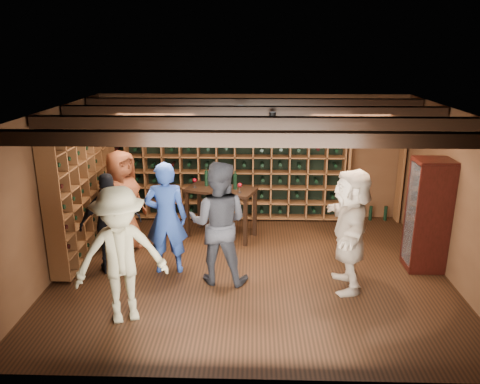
{
  "coord_description": "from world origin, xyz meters",
  "views": [
    {
      "loc": [
        0.02,
        -6.65,
        3.4
      ],
      "look_at": [
        -0.18,
        0.2,
        1.24
      ],
      "focal_mm": 35.0,
      "sensor_mm": 36.0,
      "label": 1
    }
  ],
  "objects_px": {
    "display_cabinet": "(427,217)",
    "tasting_table": "(221,194)",
    "guest_khaki": "(121,256)",
    "guest_beige": "(350,230)",
    "guest_red_floral": "(123,201)",
    "guest_woman_black": "(111,223)",
    "man_grey_suit": "(218,223)",
    "man_blue_shirt": "(166,218)"
  },
  "relations": [
    {
      "from": "guest_khaki",
      "to": "tasting_table",
      "type": "height_order",
      "value": "guest_khaki"
    },
    {
      "from": "guest_red_floral",
      "to": "guest_woman_black",
      "type": "xyz_separation_m",
      "value": [
        0.04,
        -0.83,
        -0.08
      ]
    },
    {
      "from": "man_blue_shirt",
      "to": "guest_red_floral",
      "type": "relative_size",
      "value": 1.01
    },
    {
      "from": "man_grey_suit",
      "to": "guest_beige",
      "type": "bearing_deg",
      "value": -176.68
    },
    {
      "from": "guest_beige",
      "to": "tasting_table",
      "type": "bearing_deg",
      "value": -130.16
    },
    {
      "from": "man_grey_suit",
      "to": "guest_red_floral",
      "type": "height_order",
      "value": "man_grey_suit"
    },
    {
      "from": "guest_khaki",
      "to": "guest_beige",
      "type": "xyz_separation_m",
      "value": [
        3.02,
        0.94,
        0.0
      ]
    },
    {
      "from": "display_cabinet",
      "to": "man_blue_shirt",
      "type": "bearing_deg",
      "value": -176.92
    },
    {
      "from": "man_blue_shirt",
      "to": "man_grey_suit",
      "type": "bearing_deg",
      "value": 156.34
    },
    {
      "from": "display_cabinet",
      "to": "guest_khaki",
      "type": "height_order",
      "value": "guest_khaki"
    },
    {
      "from": "guest_red_floral",
      "to": "tasting_table",
      "type": "bearing_deg",
      "value": -38.49
    },
    {
      "from": "man_grey_suit",
      "to": "tasting_table",
      "type": "height_order",
      "value": "man_grey_suit"
    },
    {
      "from": "guest_beige",
      "to": "man_blue_shirt",
      "type": "bearing_deg",
      "value": -96.0
    },
    {
      "from": "guest_beige",
      "to": "tasting_table",
      "type": "relative_size",
      "value": 1.32
    },
    {
      "from": "display_cabinet",
      "to": "guest_khaki",
      "type": "xyz_separation_m",
      "value": [
        -4.34,
        -1.58,
        0.04
      ]
    },
    {
      "from": "guest_woman_black",
      "to": "man_grey_suit",
      "type": "bearing_deg",
      "value": 146.39
    },
    {
      "from": "tasting_table",
      "to": "guest_woman_black",
      "type": "bearing_deg",
      "value": -118.96
    },
    {
      "from": "guest_beige",
      "to": "man_grey_suit",
      "type": "bearing_deg",
      "value": -91.4
    },
    {
      "from": "guest_woman_black",
      "to": "guest_khaki",
      "type": "bearing_deg",
      "value": 86.9
    },
    {
      "from": "man_grey_suit",
      "to": "guest_beige",
      "type": "relative_size",
      "value": 1.03
    },
    {
      "from": "display_cabinet",
      "to": "guest_woman_black",
      "type": "bearing_deg",
      "value": -177.25
    },
    {
      "from": "guest_woman_black",
      "to": "man_blue_shirt",
      "type": "bearing_deg",
      "value": 156.62
    },
    {
      "from": "man_grey_suit",
      "to": "guest_red_floral",
      "type": "xyz_separation_m",
      "value": [
        -1.71,
        1.09,
        -0.05
      ]
    },
    {
      "from": "display_cabinet",
      "to": "tasting_table",
      "type": "height_order",
      "value": "display_cabinet"
    },
    {
      "from": "guest_khaki",
      "to": "tasting_table",
      "type": "relative_size",
      "value": 1.31
    },
    {
      "from": "man_grey_suit",
      "to": "guest_khaki",
      "type": "distance_m",
      "value": 1.57
    },
    {
      "from": "guest_beige",
      "to": "guest_woman_black",
      "type": "bearing_deg",
      "value": -93.59
    },
    {
      "from": "guest_red_floral",
      "to": "man_grey_suit",
      "type": "bearing_deg",
      "value": -91.58
    },
    {
      "from": "display_cabinet",
      "to": "guest_red_floral",
      "type": "relative_size",
      "value": 1.0
    },
    {
      "from": "guest_woman_black",
      "to": "tasting_table",
      "type": "distance_m",
      "value": 2.14
    },
    {
      "from": "man_grey_suit",
      "to": "guest_beige",
      "type": "distance_m",
      "value": 1.89
    },
    {
      "from": "man_blue_shirt",
      "to": "guest_red_floral",
      "type": "bearing_deg",
      "value": -46.92
    },
    {
      "from": "guest_red_floral",
      "to": "guest_woman_black",
      "type": "relative_size",
      "value": 1.1
    },
    {
      "from": "man_blue_shirt",
      "to": "tasting_table",
      "type": "distance_m",
      "value": 1.6
    },
    {
      "from": "man_grey_suit",
      "to": "tasting_table",
      "type": "distance_m",
      "value": 1.7
    },
    {
      "from": "guest_beige",
      "to": "tasting_table",
      "type": "height_order",
      "value": "guest_beige"
    },
    {
      "from": "guest_red_floral",
      "to": "guest_khaki",
      "type": "bearing_deg",
      "value": -134.35
    },
    {
      "from": "tasting_table",
      "to": "man_blue_shirt",
      "type": "bearing_deg",
      "value": -98.52
    },
    {
      "from": "guest_woman_black",
      "to": "guest_beige",
      "type": "distance_m",
      "value": 3.58
    },
    {
      "from": "man_blue_shirt",
      "to": "guest_woman_black",
      "type": "xyz_separation_m",
      "value": [
        -0.85,
        -0.02,
        -0.09
      ]
    },
    {
      "from": "guest_khaki",
      "to": "guest_beige",
      "type": "bearing_deg",
      "value": -5.0
    },
    {
      "from": "guest_red_floral",
      "to": "guest_beige",
      "type": "relative_size",
      "value": 0.98
    }
  ]
}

